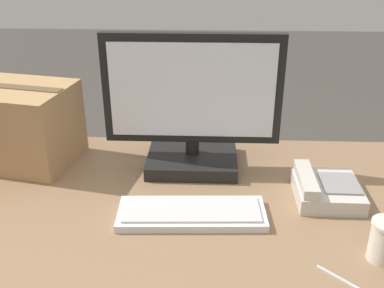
{
  "coord_description": "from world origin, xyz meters",
  "views": [
    {
      "loc": [
        0.23,
        -1.08,
        1.45
      ],
      "look_at": [
        0.18,
        0.09,
        0.88
      ],
      "focal_mm": 42.0,
      "sensor_mm": 36.0,
      "label": 1
    }
  ],
  "objects_px": {
    "monitor": "(192,114)",
    "desk_phone": "(325,189)",
    "cardboard_box": "(8,123)",
    "keyboard": "(192,213)"
  },
  "relations": [
    {
      "from": "desk_phone",
      "to": "keyboard",
      "type": "bearing_deg",
      "value": -162.78
    },
    {
      "from": "desk_phone",
      "to": "cardboard_box",
      "type": "height_order",
      "value": "cardboard_box"
    },
    {
      "from": "monitor",
      "to": "cardboard_box",
      "type": "distance_m",
      "value": 0.62
    },
    {
      "from": "keyboard",
      "to": "monitor",
      "type": "bearing_deg",
      "value": 89.47
    },
    {
      "from": "desk_phone",
      "to": "cardboard_box",
      "type": "distance_m",
      "value": 1.04
    },
    {
      "from": "desk_phone",
      "to": "cardboard_box",
      "type": "relative_size",
      "value": 0.43
    },
    {
      "from": "monitor",
      "to": "cardboard_box",
      "type": "height_order",
      "value": "monitor"
    },
    {
      "from": "cardboard_box",
      "to": "monitor",
      "type": "bearing_deg",
      "value": -1.97
    },
    {
      "from": "monitor",
      "to": "cardboard_box",
      "type": "bearing_deg",
      "value": 178.03
    },
    {
      "from": "monitor",
      "to": "desk_phone",
      "type": "distance_m",
      "value": 0.47
    }
  ]
}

